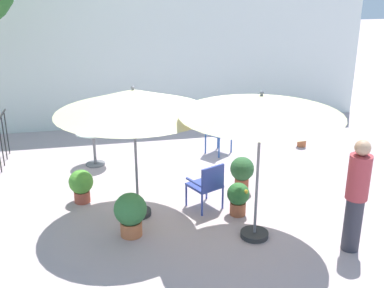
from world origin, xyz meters
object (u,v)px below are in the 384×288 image
at_px(potted_plant_4, 131,213).
at_px(standing_person, 356,195).
at_px(potted_plant_2, 292,117).
at_px(potted_plant_0, 238,197).
at_px(patio_umbrella_1, 133,102).
at_px(potted_plant_3, 81,184).
at_px(patio_chair_2, 216,131).
at_px(patio_umbrella_0, 261,106).
at_px(potted_plant_1, 302,136).
at_px(potted_plant_5, 242,172).
at_px(patio_chair_1, 208,183).
at_px(cafe_table_0, 94,142).

distance_m(potted_plant_4, standing_person, 3.39).
bearing_deg(potted_plant_2, potted_plant_0, -123.96).
bearing_deg(patio_umbrella_1, potted_plant_3, 144.00).
relative_size(patio_chair_2, potted_plant_3, 1.51).
bearing_deg(patio_chair_2, patio_umbrella_0, -94.85).
height_order(potted_plant_1, potted_plant_4, potted_plant_4).
xyz_separation_m(potted_plant_4, potted_plant_5, (2.17, 1.14, 0.01)).
bearing_deg(potted_plant_1, potted_plant_2, 83.15).
relative_size(potted_plant_1, potted_plant_2, 0.59).
bearing_deg(standing_person, potted_plant_1, 75.11).
height_order(patio_umbrella_0, potted_plant_0, patio_umbrella_0).
relative_size(patio_umbrella_1, patio_chair_2, 2.69).
bearing_deg(standing_person, patio_chair_1, 137.09).
height_order(potted_plant_0, potted_plant_4, potted_plant_4).
relative_size(potted_plant_1, potted_plant_4, 0.67).
distance_m(patio_umbrella_1, potted_plant_4, 1.73).
bearing_deg(potted_plant_2, potted_plant_5, -126.99).
height_order(cafe_table_0, potted_plant_1, cafe_table_0).
bearing_deg(patio_chair_2, potted_plant_4, -124.90).
xyz_separation_m(patio_umbrella_1, potted_plant_2, (4.25, 3.49, -1.55)).
height_order(patio_umbrella_1, cafe_table_0, patio_umbrella_1).
height_order(patio_chair_2, potted_plant_5, patio_chair_2).
bearing_deg(potted_plant_1, potted_plant_4, -143.38).
distance_m(patio_chair_2, potted_plant_3, 3.48).
relative_size(cafe_table_0, potted_plant_1, 1.56).
height_order(patio_umbrella_0, potted_plant_1, patio_umbrella_0).
bearing_deg(patio_chair_2, standing_person, -76.84).
bearing_deg(patio_chair_1, patio_chair_2, 72.20).
relative_size(patio_umbrella_0, patio_chair_2, 2.56).
bearing_deg(cafe_table_0, potted_plant_4, -80.41).
height_order(potted_plant_3, potted_plant_4, potted_plant_4).
bearing_deg(standing_person, potted_plant_5, 114.47).
height_order(patio_chair_2, potted_plant_3, patio_chair_2).
distance_m(patio_chair_2, potted_plant_4, 3.83).
height_order(patio_chair_1, potted_plant_1, patio_chair_1).
relative_size(patio_chair_1, potted_plant_3, 1.39).
bearing_deg(potted_plant_4, patio_umbrella_1, 75.16).
distance_m(patio_chair_2, standing_person, 4.33).
distance_m(potted_plant_3, potted_plant_5, 2.94).
height_order(patio_chair_2, potted_plant_0, patio_chair_2).
height_order(potted_plant_0, standing_person, standing_person).
height_order(patio_chair_1, potted_plant_0, patio_chair_1).
xyz_separation_m(patio_chair_1, potted_plant_2, (3.04, 3.53, -0.05)).
relative_size(patio_chair_2, potted_plant_5, 1.34).
relative_size(potted_plant_3, standing_person, 0.35).
height_order(patio_umbrella_1, patio_chair_1, patio_umbrella_1).
bearing_deg(potted_plant_2, patio_umbrella_0, -118.97).
bearing_deg(potted_plant_2, cafe_table_0, -167.62).
bearing_deg(potted_plant_5, potted_plant_3, 176.49).
xyz_separation_m(potted_plant_0, potted_plant_3, (-2.61, 1.02, 0.02)).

